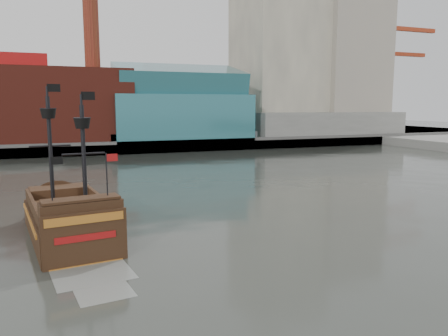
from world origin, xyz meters
name	(u,v)px	position (x,y,z in m)	size (l,w,h in m)	color
ground	(304,245)	(0.00, 0.00, 0.00)	(400.00, 400.00, 0.00)	#282A25
promenade_far	(122,138)	(0.00, 92.00, 1.00)	(220.00, 60.00, 2.00)	slate
seawall	(142,147)	(0.00, 62.50, 1.30)	(220.00, 1.00, 2.60)	#4C4C49
skyline	(144,44)	(5.21, 84.56, 24.55)	(149.00, 45.00, 62.00)	#746245
crane_a	(389,74)	(78.63, 82.00, 19.11)	(22.50, 4.00, 32.25)	slate
crane_b	(391,87)	(88.23, 92.00, 15.57)	(19.10, 4.00, 26.25)	slate
pirate_ship	(70,224)	(-15.30, 7.41, 1.10)	(6.83, 16.64, 12.09)	black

